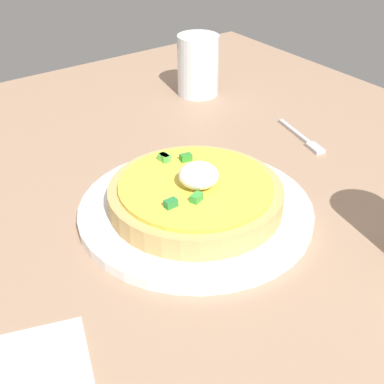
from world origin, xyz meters
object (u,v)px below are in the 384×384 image
plate (192,212)px  napkin (22,382)px  pizza (192,196)px  fork (304,139)px  cup_near (198,67)px

plate → napkin: (-23.04, -10.16, -0.37)cm
pizza → napkin: bearing=-156.3°
plate → fork: (22.76, 5.48, -0.32)cm
fork → napkin: bearing=-57.6°
napkin → plate: bearing=23.8°
pizza → cup_near: cup_near is taller
plate → fork: size_ratio=2.44×
fork → napkin: 48.40cm
pizza → napkin: (-23.06, -10.14, -2.47)cm
plate → pizza: bearing=-28.5°
plate → pizza: size_ratio=1.36×
plate → pizza: 2.10cm
plate → fork: bearing=13.5°
pizza → napkin: pizza is taller
plate → napkin: size_ratio=2.46×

